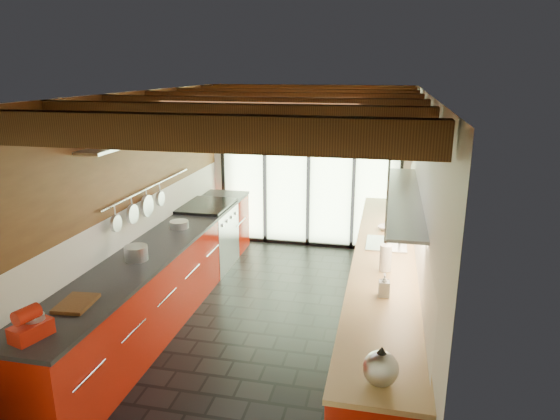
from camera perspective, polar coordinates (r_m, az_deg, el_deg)
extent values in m
plane|color=black|center=(5.96, -1.19, -12.68)|extent=(5.50, 5.50, 0.00)
plane|color=silver|center=(8.08, 3.35, 4.85)|extent=(3.20, 0.00, 3.20)
plane|color=silver|center=(3.06, -13.90, -15.10)|extent=(3.20, 0.00, 3.20)
plane|color=silver|center=(6.02, -16.23, 0.35)|extent=(0.00, 5.50, 5.50)
plane|color=silver|center=(5.32, 15.73, -1.64)|extent=(0.00, 5.50, 5.50)
plane|color=#472814|center=(5.23, -1.35, 13.17)|extent=(5.50, 5.50, 0.00)
cube|color=#593316|center=(3.11, -11.31, 8.71)|extent=(3.14, 0.14, 0.22)
cube|color=#593316|center=(3.95, -6.06, 10.41)|extent=(3.14, 0.14, 0.22)
cube|color=#593316|center=(4.81, -2.64, 11.47)|extent=(3.14, 0.14, 0.22)
cube|color=#593316|center=(5.68, -0.24, 12.18)|extent=(3.14, 0.14, 0.22)
cube|color=#593316|center=(6.56, 1.52, 12.69)|extent=(3.14, 0.14, 0.22)
cube|color=#593316|center=(7.44, 2.87, 13.07)|extent=(3.14, 0.14, 0.22)
cube|color=brown|center=(7.90, 3.43, 12.29)|extent=(3.14, 0.06, 0.50)
plane|color=brown|center=(6.04, -15.58, 7.01)|extent=(0.00, 4.90, 4.90)
plane|color=#C6EAAD|center=(8.11, 3.31, 3.27)|extent=(2.90, 0.00, 2.90)
cube|color=black|center=(8.44, -6.50, 3.70)|extent=(0.05, 0.04, 2.15)
cube|color=black|center=(8.00, 13.60, 2.67)|extent=(0.05, 0.04, 2.15)
cube|color=black|center=(8.07, 3.25, 3.20)|extent=(0.06, 0.05, 2.15)
cube|color=black|center=(7.90, 3.38, 10.83)|extent=(2.90, 0.05, 0.06)
cylinder|color=red|center=(7.86, 3.38, 12.27)|extent=(0.34, 0.04, 0.34)
cylinder|color=beige|center=(7.84, 3.35, 12.26)|extent=(0.28, 0.02, 0.28)
cube|color=#AD1908|center=(6.16, -12.92, -7.54)|extent=(0.65, 5.00, 0.88)
cube|color=black|center=(5.99, -13.19, -3.51)|extent=(0.68, 5.00, 0.04)
cube|color=silver|center=(7.40, -8.20, -3.24)|extent=(0.66, 0.90, 0.90)
cube|color=black|center=(7.26, -8.36, 0.42)|extent=(0.65, 0.90, 0.06)
cube|color=#AD1908|center=(5.62, 11.71, -9.82)|extent=(0.65, 5.00, 0.88)
cube|color=tan|center=(5.44, 11.99, -5.46)|extent=(0.68, 5.00, 0.04)
cube|color=white|center=(5.99, 8.61, -7.98)|extent=(0.02, 0.60, 0.84)
cube|color=silver|center=(5.81, 12.06, -3.81)|extent=(0.45, 0.52, 0.02)
cylinder|color=silver|center=(5.76, 13.60, -2.25)|extent=(0.02, 0.02, 0.34)
torus|color=silver|center=(5.70, 13.11, -0.59)|extent=(0.14, 0.02, 0.14)
plane|color=silver|center=(5.47, 12.45, 5.01)|extent=(0.00, 3.00, 3.00)
cube|color=#9EA0A5|center=(5.55, 14.00, 1.50)|extent=(0.34, 3.00, 0.03)
cube|color=#9EA0A5|center=(5.42, 14.47, 8.37)|extent=(0.34, 3.00, 0.03)
cylinder|color=silver|center=(6.21, -14.56, 2.56)|extent=(0.02, 2.20, 0.02)
cube|color=silver|center=(5.97, -14.64, 8.19)|extent=(0.28, 2.60, 0.03)
cylinder|color=silver|center=(5.48, -18.24, -1.46)|extent=(0.04, 0.18, 0.18)
cylinder|color=silver|center=(5.77, -16.51, -0.45)|extent=(0.04, 0.22, 0.22)
cylinder|color=silver|center=(6.06, -14.95, 0.46)|extent=(0.04, 0.26, 0.26)
cylinder|color=silver|center=(6.37, -13.53, 1.28)|extent=(0.04, 0.18, 0.18)
cube|color=red|center=(4.22, -26.55, -12.23)|extent=(0.24, 0.32, 0.12)
cylinder|color=red|center=(4.14, -26.98, -10.59)|extent=(0.16, 0.21, 0.11)
cylinder|color=silver|center=(4.24, -26.19, -11.45)|extent=(0.18, 0.18, 0.12)
cylinder|color=silver|center=(5.42, -16.12, -4.75)|extent=(0.28, 0.28, 0.15)
cylinder|color=silver|center=(6.36, -11.45, -1.64)|extent=(0.31, 0.31, 0.09)
cube|color=brown|center=(4.62, -22.26, -9.85)|extent=(0.30, 0.39, 0.03)
sphere|color=silver|center=(3.36, 11.43, -17.18)|extent=(0.30, 0.30, 0.23)
cone|color=black|center=(3.30, 11.56, -15.37)|extent=(0.11, 0.11, 0.06)
cylinder|color=silver|center=(3.46, 11.50, -15.92)|extent=(0.06, 0.09, 0.05)
cylinder|color=white|center=(5.03, 11.96, -5.42)|extent=(0.15, 0.15, 0.26)
cylinder|color=silver|center=(4.97, 12.07, -3.68)|extent=(0.03, 0.03, 0.05)
imported|color=silver|center=(4.50, 11.83, -8.39)|extent=(0.10, 0.10, 0.21)
imported|color=silver|center=(6.30, 12.09, -2.03)|extent=(0.27, 0.27, 0.05)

